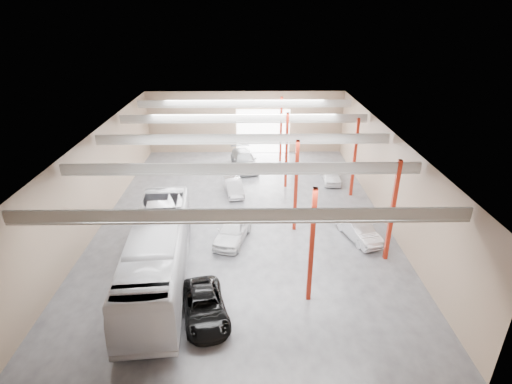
{
  "coord_description": "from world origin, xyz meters",
  "views": [
    {
      "loc": [
        0.51,
        -28.28,
        15.2
      ],
      "look_at": [
        0.95,
        -0.03,
        2.2
      ],
      "focal_mm": 28.0,
      "sensor_mm": 36.0,
      "label": 1
    }
  ],
  "objects_px": {
    "black_sedan": "(205,307)",
    "car_row_b": "(234,187)",
    "coach_bus": "(158,253)",
    "car_row_a": "(233,230)",
    "car_right_near": "(359,230)",
    "car_right_far": "(331,175)",
    "car_row_c": "(244,160)"
  },
  "relations": [
    {
      "from": "car_row_b",
      "to": "car_right_near",
      "type": "bearing_deg",
      "value": -51.29
    },
    {
      "from": "coach_bus",
      "to": "car_row_c",
      "type": "distance_m",
      "value": 19.6
    },
    {
      "from": "coach_bus",
      "to": "car_row_a",
      "type": "distance_m",
      "value": 6.32
    },
    {
      "from": "car_row_a",
      "to": "car_row_c",
      "type": "distance_m",
      "value": 14.43
    },
    {
      "from": "car_row_a",
      "to": "car_row_c",
      "type": "height_order",
      "value": "car_row_c"
    },
    {
      "from": "black_sedan",
      "to": "car_row_b",
      "type": "xyz_separation_m",
      "value": [
        0.98,
        15.9,
        -0.02
      ]
    },
    {
      "from": "car_row_b",
      "to": "car_row_c",
      "type": "bearing_deg",
      "value": 71.12
    },
    {
      "from": "coach_bus",
      "to": "car_row_b",
      "type": "xyz_separation_m",
      "value": [
        4.06,
        12.5,
        -1.2
      ]
    },
    {
      "from": "black_sedan",
      "to": "car_right_far",
      "type": "xyz_separation_m",
      "value": [
        10.28,
        18.52,
        0.0
      ]
    },
    {
      "from": "black_sedan",
      "to": "car_right_far",
      "type": "relative_size",
      "value": 1.22
    },
    {
      "from": "car_row_a",
      "to": "car_right_far",
      "type": "xyz_separation_m",
      "value": [
        9.07,
        10.6,
        -0.12
      ]
    },
    {
      "from": "coach_bus",
      "to": "car_right_far",
      "type": "height_order",
      "value": "coach_bus"
    },
    {
      "from": "coach_bus",
      "to": "car_right_far",
      "type": "distance_m",
      "value": 20.21
    },
    {
      "from": "coach_bus",
      "to": "car_right_far",
      "type": "relative_size",
      "value": 3.34
    },
    {
      "from": "car_row_b",
      "to": "black_sedan",
      "type": "bearing_deg",
      "value": -104.41
    },
    {
      "from": "car_row_a",
      "to": "car_right_far",
      "type": "distance_m",
      "value": 13.95
    },
    {
      "from": "car_row_b",
      "to": "car_right_far",
      "type": "distance_m",
      "value": 9.66
    },
    {
      "from": "car_right_near",
      "to": "black_sedan",
      "type": "bearing_deg",
      "value": -159.62
    },
    {
      "from": "coach_bus",
      "to": "car_row_b",
      "type": "relative_size",
      "value": 3.32
    },
    {
      "from": "car_row_c",
      "to": "car_right_far",
      "type": "bearing_deg",
      "value": -34.91
    },
    {
      "from": "black_sedan",
      "to": "car_row_a",
      "type": "bearing_deg",
      "value": 67.68
    },
    {
      "from": "car_row_a",
      "to": "car_row_b",
      "type": "height_order",
      "value": "car_row_a"
    },
    {
      "from": "car_row_a",
      "to": "car_right_far",
      "type": "height_order",
      "value": "car_row_a"
    },
    {
      "from": "car_row_b",
      "to": "car_right_near",
      "type": "relative_size",
      "value": 0.92
    },
    {
      "from": "car_right_near",
      "to": "coach_bus",
      "type": "bearing_deg",
      "value": -178.5
    },
    {
      "from": "car_right_far",
      "to": "coach_bus",
      "type": "bearing_deg",
      "value": -128.39
    },
    {
      "from": "car_row_a",
      "to": "car_row_b",
      "type": "xyz_separation_m",
      "value": [
        -0.23,
        7.98,
        -0.14
      ]
    },
    {
      "from": "car_row_a",
      "to": "car_right_far",
      "type": "relative_size",
      "value": 1.18
    },
    {
      "from": "coach_bus",
      "to": "black_sedan",
      "type": "relative_size",
      "value": 2.74
    },
    {
      "from": "car_row_b",
      "to": "car_right_near",
      "type": "height_order",
      "value": "car_right_near"
    },
    {
      "from": "car_row_c",
      "to": "car_right_far",
      "type": "relative_size",
      "value": 1.45
    },
    {
      "from": "car_right_far",
      "to": "car_right_near",
      "type": "bearing_deg",
      "value": -86.93
    }
  ]
}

